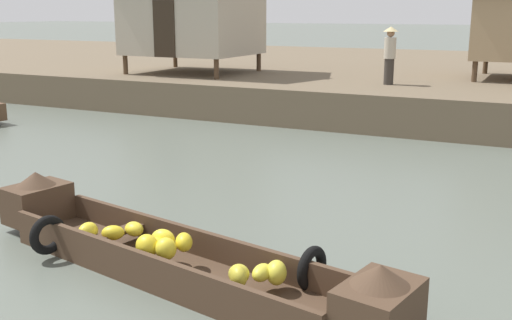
# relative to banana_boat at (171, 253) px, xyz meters

# --- Properties ---
(ground_plane) EXTENTS (300.00, 300.00, 0.00)m
(ground_plane) POSITION_rel_banana_boat_xyz_m (0.20, 4.58, -0.29)
(ground_plane) COLOR #596056
(riverbank_strip) EXTENTS (160.00, 20.00, 1.05)m
(riverbank_strip) POSITION_rel_banana_boat_xyz_m (0.20, 19.50, 0.24)
(riverbank_strip) COLOR brown
(riverbank_strip) RESTS_ON ground
(banana_boat) EXTENTS (6.15, 2.04, 0.86)m
(banana_boat) POSITION_rel_banana_boat_xyz_m (0.00, 0.00, 0.00)
(banana_boat) COLOR #473323
(banana_boat) RESTS_ON ground
(stilt_house_left) EXTENTS (4.66, 3.93, 4.06)m
(stilt_house_left) POSITION_rel_banana_boat_xyz_m (-7.51, 12.63, 2.75)
(stilt_house_left) COLOR #4C3826
(stilt_house_left) RESTS_ON riverbank_strip
(vendor_person) EXTENTS (0.44, 0.44, 1.66)m
(vendor_person) POSITION_rel_banana_boat_xyz_m (-0.49, 12.07, 1.68)
(vendor_person) COLOR #332D28
(vendor_person) RESTS_ON riverbank_strip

